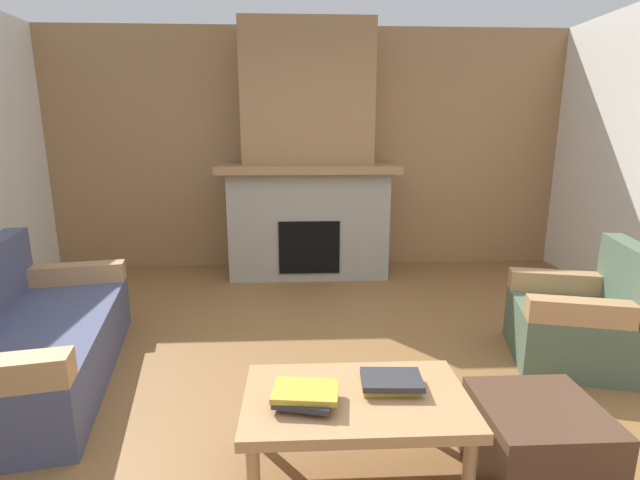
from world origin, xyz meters
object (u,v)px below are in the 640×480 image
at_px(couch, 27,341).
at_px(ottoman, 536,445).
at_px(armchair, 581,321).
at_px(coffee_table, 356,406).
at_px(fireplace, 308,170).

xyz_separation_m(couch, ottoman, (2.78, -1.02, -0.09)).
relative_size(armchair, ottoman, 1.79).
distance_m(armchair, coffee_table, 2.01).
bearing_deg(ottoman, fireplace, 105.62).
bearing_deg(armchair, couch, -178.08).
distance_m(fireplace, ottoman, 3.64).
xyz_separation_m(fireplace, couch, (-1.84, -2.35, -0.88)).
bearing_deg(ottoman, armchair, 52.15).
xyz_separation_m(couch, coffee_table, (1.97, -0.95, 0.09)).
xyz_separation_m(armchair, coffee_table, (-1.70, -1.07, 0.08)).
xyz_separation_m(fireplace, armchair, (1.83, -2.23, -0.87)).
bearing_deg(couch, coffee_table, -25.75).
height_order(armchair, coffee_table, armchair).
relative_size(couch, ottoman, 3.71).
height_order(armchair, ottoman, armchair).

